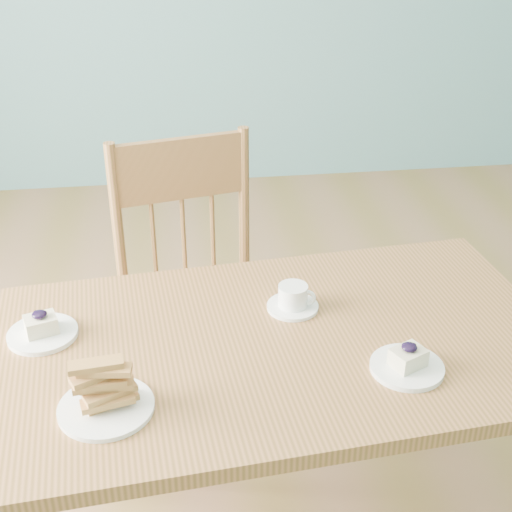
# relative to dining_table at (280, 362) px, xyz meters

# --- Properties ---
(room) EXTENTS (5.01, 5.01, 2.71)m
(room) POSITION_rel_dining_table_xyz_m (0.21, 0.05, 0.74)
(room) COLOR #916543
(room) RESTS_ON ground
(dining_table) EXTENTS (1.32, 0.83, 0.68)m
(dining_table) POSITION_rel_dining_table_xyz_m (0.00, 0.00, 0.00)
(dining_table) COLOR #A2673D
(dining_table) RESTS_ON ground
(dining_chair) EXTENTS (0.51, 0.49, 0.94)m
(dining_chair) POSITION_rel_dining_table_xyz_m (-0.16, 0.50, -0.13)
(dining_chair) COLOR #A2673D
(dining_chair) RESTS_ON ground
(cheesecake_plate_near) EXTENTS (0.16, 0.16, 0.07)m
(cheesecake_plate_near) POSITION_rel_dining_table_xyz_m (0.25, -0.15, 0.08)
(cheesecake_plate_near) COLOR white
(cheesecake_plate_near) RESTS_ON dining_table
(cheesecake_plate_far) EXTENTS (0.16, 0.16, 0.07)m
(cheesecake_plate_far) POSITION_rel_dining_table_xyz_m (-0.53, 0.08, 0.08)
(cheesecake_plate_far) COLOR white
(cheesecake_plate_far) RESTS_ON dining_table
(coffee_cup) EXTENTS (0.12, 0.12, 0.06)m
(coffee_cup) POSITION_rel_dining_table_xyz_m (0.05, 0.12, 0.09)
(coffee_cup) COLOR white
(coffee_cup) RESTS_ON dining_table
(biscotti_plate) EXTENTS (0.19, 0.19, 0.11)m
(biscotti_plate) POSITION_rel_dining_table_xyz_m (-0.38, -0.19, 0.11)
(biscotti_plate) COLOR white
(biscotti_plate) RESTS_ON dining_table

